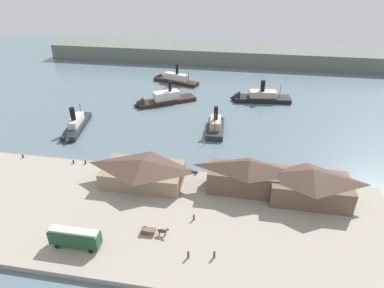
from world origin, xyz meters
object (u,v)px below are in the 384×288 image
(horse_cart, at_px, (154,231))
(ferry_mid_harbor, at_px, (75,127))
(ferry_moored_west, at_px, (159,100))
(ferry_moored_east, at_px, (172,79))
(pedestrian_near_cart, at_px, (188,254))
(mooring_post_east, at_px, (23,156))
(pedestrian_walking_west, at_px, (194,217))
(ferry_departing_north, at_px, (216,125))
(ferry_shed_customs_shed, at_px, (310,184))
(mooring_post_center_east, at_px, (196,173))
(street_tram, at_px, (75,237))
(ferry_near_quay, at_px, (255,97))
(mooring_post_center_west, at_px, (73,162))
(mooring_post_west, at_px, (85,162))
(ferry_shed_central_terminal, at_px, (143,171))
(ferry_shed_west_terminal, at_px, (248,175))
(pedestrian_standing_center, at_px, (214,254))

(horse_cart, bearing_deg, ferry_mid_harbor, 132.46)
(ferry_moored_west, distance_m, ferry_moored_east, 26.59)
(pedestrian_near_cart, height_order, mooring_post_east, pedestrian_near_cart)
(pedestrian_walking_west, bearing_deg, ferry_departing_north, 90.44)
(pedestrian_walking_west, xyz_separation_m, mooring_post_east, (-51.62, 16.95, -0.27))
(ferry_shed_customs_shed, xyz_separation_m, mooring_post_center_east, (-27.19, 5.48, -3.65))
(street_tram, relative_size, ferry_mid_harbor, 0.46)
(pedestrian_walking_west, xyz_separation_m, ferry_near_quay, (12.45, 74.80, -0.42))
(ferry_departing_north, bearing_deg, mooring_post_center_west, -140.52)
(mooring_post_center_west, bearing_deg, mooring_post_west, 6.53)
(ferry_shed_central_terminal, distance_m, ferry_shed_west_terminal, 25.54)
(mooring_post_east, bearing_deg, ferry_shed_west_terminal, -3.87)
(ferry_moored_west, bearing_deg, ferry_departing_north, -37.72)
(ferry_shed_west_terminal, relative_size, mooring_post_east, 21.15)
(ferry_shed_west_terminal, relative_size, ferry_mid_harbor, 0.87)
(street_tram, distance_m, mooring_post_center_east, 34.16)
(pedestrian_standing_center, bearing_deg, ferry_mid_harbor, 138.04)
(ferry_departing_north, bearing_deg, pedestrian_walking_west, -89.56)
(ferry_near_quay, relative_size, ferry_departing_north, 1.58)
(ferry_moored_west, height_order, ferry_near_quay, ferry_moored_west)
(ferry_shed_west_terminal, distance_m, horse_cart, 25.93)
(mooring_post_center_west, xyz_separation_m, ferry_mid_harbor, (-9.96, 20.27, -0.13))
(pedestrian_standing_center, bearing_deg, ferry_shed_west_terminal, 76.42)
(horse_cart, relative_size, pedestrian_walking_west, 3.69)
(horse_cart, height_order, pedestrian_standing_center, horse_cart)
(street_tram, height_order, pedestrian_standing_center, street_tram)
(mooring_post_center_east, xyz_separation_m, ferry_near_quay, (14.73, 57.68, -0.16))
(pedestrian_walking_west, bearing_deg, ferry_shed_central_terminal, 141.71)
(pedestrian_standing_center, bearing_deg, pedestrian_walking_west, 119.91)
(ferry_shed_customs_shed, bearing_deg, ferry_moored_east, 122.29)
(mooring_post_center_west, height_order, ferry_mid_harbor, ferry_mid_harbor)
(ferry_moored_west, bearing_deg, horse_cart, -76.08)
(ferry_shed_west_terminal, bearing_deg, ferry_moored_east, 114.80)
(street_tram, xyz_separation_m, mooring_post_center_west, (-14.99, 27.91, -2.00))
(ferry_shed_west_terminal, distance_m, pedestrian_walking_west, 17.06)
(street_tram, distance_m, ferry_moored_west, 76.44)
(ferry_near_quay, bearing_deg, pedestrian_walking_west, -99.45)
(ferry_mid_harbor, height_order, ferry_departing_north, ferry_departing_north)
(pedestrian_walking_west, xyz_separation_m, mooring_post_center_east, (-2.28, 17.12, -0.27))
(ferry_shed_customs_shed, relative_size, mooring_post_east, 20.11)
(ferry_shed_customs_shed, bearing_deg, mooring_post_center_west, 175.31)
(ferry_mid_harbor, bearing_deg, ferry_moored_west, 52.82)
(mooring_post_west, bearing_deg, ferry_departing_north, 41.84)
(ferry_shed_west_terminal, bearing_deg, pedestrian_standing_center, -103.58)
(pedestrian_standing_center, bearing_deg, mooring_post_center_west, 147.89)
(pedestrian_near_cart, xyz_separation_m, ferry_moored_west, (-25.48, 75.41, -0.58))
(pedestrian_near_cart, relative_size, ferry_near_quay, 0.07)
(pedestrian_walking_west, height_order, mooring_post_east, pedestrian_walking_west)
(ferry_shed_west_terminal, xyz_separation_m, mooring_post_center_east, (-13.10, 4.39, -3.74))
(mooring_post_center_east, height_order, ferry_moored_east, ferry_moored_east)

